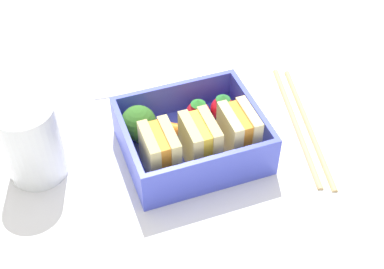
{
  "coord_description": "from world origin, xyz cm",
  "views": [
    {
      "loc": [
        14.35,
        39.49,
        44.23
      ],
      "look_at": [
        0.0,
        0.0,
        2.7
      ],
      "focal_mm": 50.0,
      "sensor_mm": 36.0,
      "label": 1
    }
  ],
  "objects": [
    {
      "name": "ground_plane",
      "position": [
        0.0,
        0.0,
        -1.0
      ],
      "size": [
        120.0,
        120.0,
        2.0
      ],
      "primitive_type": "cube",
      "color": "white"
    },
    {
      "name": "bento_tray",
      "position": [
        0.0,
        0.0,
        0.6
      ],
      "size": [
        15.14,
        12.81,
        1.2
      ],
      "primitive_type": "cube",
      "color": "#414ED1",
      "rests_on": "ground_plane"
    },
    {
      "name": "bento_rim",
      "position": [
        0.0,
        0.0,
        3.18
      ],
      "size": [
        15.14,
        12.81,
        3.96
      ],
      "color": "#414ED1",
      "rests_on": "bento_tray"
    },
    {
      "name": "sandwich_left",
      "position": [
        -4.45,
        2.48,
        3.92
      ],
      "size": [
        3.25,
        4.95,
        5.45
      ],
      "color": "beige",
      "rests_on": "bento_tray"
    },
    {
      "name": "sandwich_center_left",
      "position": [
        0.0,
        2.48,
        3.92
      ],
      "size": [
        3.25,
        4.95,
        5.45
      ],
      "color": "#D6C37F",
      "rests_on": "bento_tray"
    },
    {
      "name": "sandwich_center",
      "position": [
        4.45,
        2.48,
        3.92
      ],
      "size": [
        3.25,
        4.95,
        5.45
      ],
      "color": "#D4C57D",
      "rests_on": "bento_tray"
    },
    {
      "name": "strawberry_far_left",
      "position": [
        -4.85,
        -2.89,
        2.76
      ],
      "size": [
        2.88,
        2.88,
        3.48
      ],
      "color": "red",
      "rests_on": "bento_tray"
    },
    {
      "name": "strawberry_left",
      "position": [
        -1.87,
        -3.08,
        2.77
      ],
      "size": [
        2.89,
        2.89,
        3.49
      ],
      "color": "red",
      "rests_on": "bento_tray"
    },
    {
      "name": "carrot_stick_far_left",
      "position": [
        1.54,
        -2.44,
        1.89
      ],
      "size": [
        4.01,
        3.28,
        1.39
      ],
      "primitive_type": "cylinder",
      "rotation": [
        1.57,
        0.0,
        0.99
      ],
      "color": "orange",
      "rests_on": "bento_tray"
    },
    {
      "name": "broccoli_floret",
      "position": [
        5.32,
        -2.55,
        3.84
      ],
      "size": [
        3.98,
        3.98,
        4.67
      ],
      "color": "#81D165",
      "rests_on": "bento_tray"
    },
    {
      "name": "chopstick_pair",
      "position": [
        -13.89,
        0.64,
        0.35
      ],
      "size": [
        6.54,
        20.5,
        0.7
      ],
      "color": "tan",
      "rests_on": "ground_plane"
    },
    {
      "name": "drinking_glass",
      "position": [
        16.76,
        -3.0,
        4.52
      ],
      "size": [
        6.28,
        6.28,
        9.04
      ],
      "primitive_type": "cylinder",
      "color": "white",
      "rests_on": "ground_plane"
    },
    {
      "name": "folded_napkin",
      "position": [
        2.56,
        -16.69,
        0.2
      ],
      "size": [
        12.23,
        10.63,
        0.4
      ],
      "primitive_type": "cube",
      "rotation": [
        0.0,
        0.0,
        -0.11
      ],
      "color": "white",
      "rests_on": "ground_plane"
    }
  ]
}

